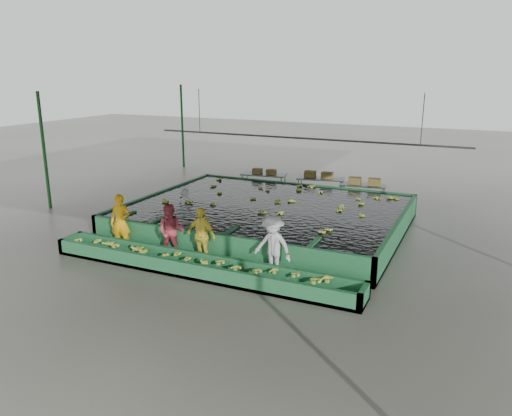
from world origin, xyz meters
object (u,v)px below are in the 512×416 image
at_px(worker_b, 171,231).
at_px(packing_table_right, 363,194).
at_px(sorting_trough, 198,266).
at_px(worker_d, 273,246).
at_px(packing_table_left, 264,184).
at_px(flotation_tank, 267,215).
at_px(box_stack_mid, 318,178).
at_px(packing_table_mid, 320,188).
at_px(box_stack_right, 364,184).
at_px(box_stack_left, 264,174).
at_px(worker_c, 201,236).
at_px(worker_a, 121,222).

distance_m(worker_b, packing_table_right, 10.01).
height_order(sorting_trough, worker_d, worker_d).
height_order(sorting_trough, packing_table_left, packing_table_left).
xyz_separation_m(flotation_tank, box_stack_mid, (0.38, 5.13, 0.53)).
xyz_separation_m(packing_table_mid, box_stack_right, (2.13, -0.28, 0.43)).
relative_size(packing_table_right, box_stack_mid, 1.52).
height_order(packing_table_left, packing_table_mid, packing_table_left).
relative_size(packing_table_left, box_stack_left, 1.87).
relative_size(packing_table_left, packing_table_right, 1.07).
xyz_separation_m(sorting_trough, box_stack_right, (2.61, 9.97, 0.67)).
bearing_deg(worker_c, box_stack_right, 78.24).
height_order(packing_table_mid, box_stack_left, box_stack_left).
bearing_deg(packing_table_mid, worker_b, -101.53).
bearing_deg(packing_table_left, worker_b, -84.66).
bearing_deg(sorting_trough, flotation_tank, 90.00).
bearing_deg(packing_table_mid, flotation_tank, -95.35).
bearing_deg(worker_d, flotation_tank, 124.11).
distance_m(packing_table_left, packing_table_mid, 2.80).
distance_m(packing_table_left, packing_table_right, 4.86).
height_order(sorting_trough, packing_table_right, packing_table_right).
bearing_deg(worker_c, packing_table_mid, 91.10).
distance_m(packing_table_mid, box_stack_left, 2.79).
relative_size(worker_d, packing_table_mid, 0.86).
bearing_deg(worker_d, packing_table_left, 123.93).
relative_size(packing_table_left, packing_table_mid, 1.00).
bearing_deg(worker_b, box_stack_right, 41.81).
distance_m(box_stack_left, box_stack_right, 4.86).
bearing_deg(box_stack_mid, worker_a, -112.16).
xyz_separation_m(worker_c, box_stack_mid, (0.73, 9.43, 0.08)).
distance_m(worker_d, packing_table_right, 9.19).
bearing_deg(worker_b, worker_d, -24.33).
xyz_separation_m(packing_table_left, box_stack_right, (4.91, -0.01, 0.43)).
bearing_deg(worker_a, packing_table_left, 65.02).
height_order(packing_table_mid, box_stack_mid, box_stack_mid).
relative_size(worker_d, packing_table_right, 0.92).
xyz_separation_m(sorting_trough, box_stack_left, (-2.25, 9.90, 0.73)).
xyz_separation_m(packing_table_right, box_stack_mid, (-2.17, 0.27, 0.52)).
bearing_deg(box_stack_left, packing_table_left, 128.56).
distance_m(packing_table_mid, box_stack_mid, 0.50).
relative_size(packing_table_right, box_stack_right, 1.44).
height_order(packing_table_left, box_stack_mid, box_stack_mid).
bearing_deg(worker_b, packing_table_left, 71.01).
distance_m(packing_table_left, box_stack_mid, 2.74).
distance_m(flotation_tank, box_stack_left, 5.33).
xyz_separation_m(flotation_tank, worker_c, (-0.34, -4.30, 0.45)).
bearing_deg(flotation_tank, worker_b, -108.57).
xyz_separation_m(sorting_trough, packing_table_left, (-2.30, 9.97, 0.24)).
relative_size(flotation_tank, worker_d, 5.43).
xyz_separation_m(worker_d, packing_table_left, (-4.36, 9.17, -0.43)).
relative_size(flotation_tank, sorting_trough, 1.00).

